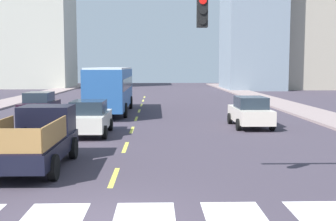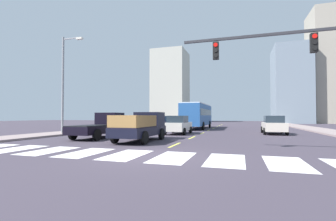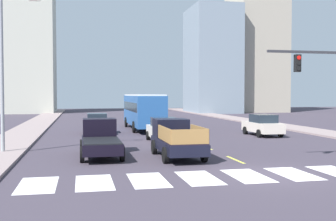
% 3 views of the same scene
% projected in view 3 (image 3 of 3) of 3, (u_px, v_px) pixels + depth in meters
% --- Properties ---
extents(ground_plane, '(160.00, 160.00, 0.00)m').
position_uv_depth(ground_plane, '(271.00, 175.00, 17.11)').
color(ground_plane, '#3C3540').
extents(sidewalk_right, '(3.17, 110.00, 0.15)m').
position_uv_depth(sidewalk_right, '(308.00, 130.00, 37.28)').
color(sidewalk_right, gray).
rests_on(sidewalk_right, ground).
extents(sidewalk_left, '(3.17, 110.00, 0.15)m').
position_uv_depth(sidewalk_left, '(20.00, 136.00, 32.11)').
color(sidewalk_left, gray).
rests_on(sidewalk_left, ground).
extents(crosswalk_stripe_0, '(1.40, 2.91, 0.01)m').
position_uv_depth(crosswalk_stripe_0, '(37.00, 185.00, 15.17)').
color(crosswalk_stripe_0, white).
rests_on(crosswalk_stripe_0, ground).
extents(crosswalk_stripe_1, '(1.40, 2.91, 0.01)m').
position_uv_depth(crosswalk_stripe_1, '(94.00, 182.00, 15.60)').
color(crosswalk_stripe_1, white).
rests_on(crosswalk_stripe_1, ground).
extents(crosswalk_stripe_2, '(1.40, 2.91, 0.01)m').
position_uv_depth(crosswalk_stripe_2, '(148.00, 180.00, 16.03)').
color(crosswalk_stripe_2, white).
rests_on(crosswalk_stripe_2, ground).
extents(crosswalk_stripe_3, '(1.40, 2.91, 0.01)m').
position_uv_depth(crosswalk_stripe_3, '(199.00, 178.00, 16.46)').
color(crosswalk_stripe_3, white).
rests_on(crosswalk_stripe_3, ground).
extents(crosswalk_stripe_4, '(1.40, 2.91, 0.01)m').
position_uv_depth(crosswalk_stripe_4, '(247.00, 176.00, 16.89)').
color(crosswalk_stripe_4, white).
rests_on(crosswalk_stripe_4, ground).
extents(crosswalk_stripe_5, '(1.40, 2.91, 0.01)m').
position_uv_depth(crosswalk_stripe_5, '(293.00, 174.00, 17.32)').
color(crosswalk_stripe_5, white).
rests_on(crosswalk_stripe_5, ground).
extents(lane_dash_0, '(0.16, 2.40, 0.01)m').
position_uv_depth(lane_dash_0, '(235.00, 160.00, 21.01)').
color(lane_dash_0, '#D5D046').
rests_on(lane_dash_0, ground).
extents(lane_dash_1, '(0.16, 2.40, 0.01)m').
position_uv_depth(lane_dash_1, '(206.00, 147.00, 25.90)').
color(lane_dash_1, '#D5D046').
rests_on(lane_dash_1, ground).
extents(lane_dash_2, '(0.16, 2.40, 0.01)m').
position_uv_depth(lane_dash_2, '(186.00, 139.00, 30.79)').
color(lane_dash_2, '#D5D046').
rests_on(lane_dash_2, ground).
extents(lane_dash_3, '(0.16, 2.40, 0.01)m').
position_uv_depth(lane_dash_3, '(172.00, 133.00, 35.68)').
color(lane_dash_3, '#D5D046').
rests_on(lane_dash_3, ground).
extents(lane_dash_4, '(0.16, 2.40, 0.01)m').
position_uv_depth(lane_dash_4, '(161.00, 128.00, 40.56)').
color(lane_dash_4, '#D5D046').
rests_on(lane_dash_4, ground).
extents(lane_dash_5, '(0.16, 2.40, 0.01)m').
position_uv_depth(lane_dash_5, '(152.00, 124.00, 45.45)').
color(lane_dash_5, '#D5D046').
rests_on(lane_dash_5, ground).
extents(lane_dash_6, '(0.16, 2.40, 0.01)m').
position_uv_depth(lane_dash_6, '(145.00, 121.00, 50.34)').
color(lane_dash_6, '#D5D046').
rests_on(lane_dash_6, ground).
extents(lane_dash_7, '(0.16, 2.40, 0.01)m').
position_uv_depth(lane_dash_7, '(140.00, 119.00, 55.22)').
color(lane_dash_7, '#D5D046').
rests_on(lane_dash_7, ground).
extents(pickup_stakebed, '(2.18, 5.20, 1.96)m').
position_uv_depth(pickup_stakebed, '(176.00, 139.00, 22.04)').
color(pickup_stakebed, black).
rests_on(pickup_stakebed, ground).
extents(pickup_dark, '(2.18, 5.20, 1.96)m').
position_uv_depth(pickup_dark, '(100.00, 139.00, 22.34)').
color(pickup_dark, black).
rests_on(pickup_dark, ground).
extents(city_bus, '(2.72, 10.80, 3.32)m').
position_uv_depth(city_bus, '(143.00, 109.00, 38.61)').
color(city_bus, '#255393').
rests_on(city_bus, ground).
extents(sedan_mid, '(2.02, 4.40, 1.72)m').
position_uv_depth(sedan_mid, '(263.00, 125.00, 33.05)').
color(sedan_mid, beige).
rests_on(sedan_mid, ground).
extents(sedan_near_right, '(2.02, 4.40, 1.72)m').
position_uv_depth(sedan_near_right, '(97.00, 123.00, 34.92)').
color(sedan_near_right, black).
rests_on(sedan_near_right, ground).
extents(sedan_near_left, '(2.02, 4.40, 1.72)m').
position_uv_depth(sedan_near_left, '(164.00, 130.00, 28.82)').
color(sedan_near_left, silver).
rests_on(sedan_near_left, ground).
extents(streetlight_left, '(2.20, 0.28, 9.00)m').
position_uv_depth(streetlight_left, '(5.00, 65.00, 22.89)').
color(streetlight_left, gray).
rests_on(streetlight_left, ground).
extents(tower_tall_centre, '(9.17, 9.75, 27.42)m').
position_uv_depth(tower_tall_centre, '(256.00, 39.00, 77.21)').
color(tower_tall_centre, '#A39988').
rests_on(tower_tall_centre, ground).
extents(block_mid_left, '(9.95, 10.46, 21.85)m').
position_uv_depth(block_mid_left, '(26.00, 51.00, 72.66)').
color(block_mid_left, '#B5B4A5').
rests_on(block_mid_left, ground).
extents(block_mid_right, '(8.01, 10.88, 18.76)m').
position_uv_depth(block_mid_right, '(212.00, 60.00, 73.77)').
color(block_mid_right, gray).
rests_on(block_mid_right, ground).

